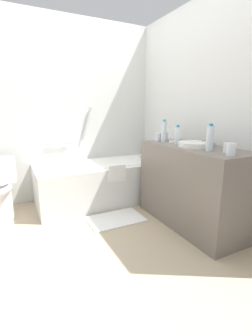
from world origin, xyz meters
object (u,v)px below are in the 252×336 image
drinking_glass_1 (231,149)px  water_bottle_0 (177,135)px  drinking_glass_2 (158,137)px  bath_mat (116,219)px  water_bottle_1 (164,131)px  drinking_glass_0 (228,148)px  sink_basin (195,144)px  water_bottle_2 (210,138)px  bathtub (101,181)px  soap_dish (174,142)px  drinking_glass_3 (165,137)px  sink_faucet (209,142)px

drinking_glass_1 → water_bottle_0: bearing=87.7°
drinking_glass_2 → bath_mat: 1.06m
water_bottle_1 → drinking_glass_0: 0.85m
sink_basin → water_bottle_2: bearing=-100.9°
bathtub → drinking_glass_0: bearing=-67.4°
drinking_glass_1 → soap_dish: bearing=85.2°
water_bottle_0 → drinking_glass_3: size_ratio=2.13×
water_bottle_1 → water_bottle_0: bearing=-88.8°
water_bottle_2 → drinking_glass_1: (-0.02, -0.25, -0.06)m
drinking_glass_1 → water_bottle_2: bearing=84.9°
bathtub → drinking_glass_2: bearing=-45.7°
sink_faucet → water_bottle_0: water_bottle_0 is taller
drinking_glass_0 → drinking_glass_2: bearing=95.1°
drinking_glass_1 → drinking_glass_3: drinking_glass_1 is taller
water_bottle_1 → drinking_glass_1: (-0.02, -0.95, -0.07)m
water_bottle_1 → drinking_glass_1: bearing=-91.4°
drinking_glass_3 → bath_mat: (-0.68, -0.07, -0.88)m
water_bottle_0 → drinking_glass_3: (0.06, 0.30, -0.05)m
water_bottle_1 → drinking_glass_0: water_bottle_1 is taller
sink_faucet → water_bottle_0: size_ratio=0.76×
water_bottle_0 → water_bottle_1: (-0.00, 0.24, 0.02)m
water_bottle_2 → bath_mat: bearing=131.7°
water_bottle_1 → drinking_glass_1: water_bottle_1 is taller
water_bottle_2 → drinking_glass_2: size_ratio=2.44×
sink_basin → drinking_glass_1: (-0.07, -0.49, 0.03)m
bath_mat → drinking_glass_2: bearing=7.7°
soap_dish → sink_basin: bearing=-90.0°
bathtub → drinking_glass_1: 1.76m
water_bottle_2 → drinking_glass_1: size_ratio=2.35×
water_bottle_2 → bath_mat: water_bottle_2 is taller
water_bottle_0 → drinking_glass_0: bearing=-85.4°
water_bottle_0 → water_bottle_2: bearing=-90.7°
sink_basin → water_bottle_2: size_ratio=1.34×
water_bottle_0 → bath_mat: 1.14m
water_bottle_1 → drinking_glass_1: 0.95m
water_bottle_1 → drinking_glass_0: (0.05, -0.85, -0.07)m
sink_faucet → water_bottle_1: bearing=116.6°
bathtub → soap_dish: (0.60, -0.75, 0.57)m
bathtub → drinking_glass_0: bathtub is taller
sink_basin → water_bottle_2: water_bottle_2 is taller
water_bottle_2 → drinking_glass_2: water_bottle_2 is taller
water_bottle_2 → bath_mat: 1.32m
water_bottle_0 → bath_mat: water_bottle_0 is taller
drinking_glass_2 → drinking_glass_3: bearing=-8.0°
sink_basin → soap_dish: size_ratio=3.59×
water_bottle_0 → water_bottle_1: water_bottle_1 is taller
drinking_glass_3 → soap_dish: size_ratio=1.05×
drinking_glass_0 → drinking_glass_3: drinking_glass_3 is taller
sink_faucet → water_bottle_1: (-0.23, 0.46, 0.09)m
water_bottle_2 → water_bottle_1: bearing=89.9°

